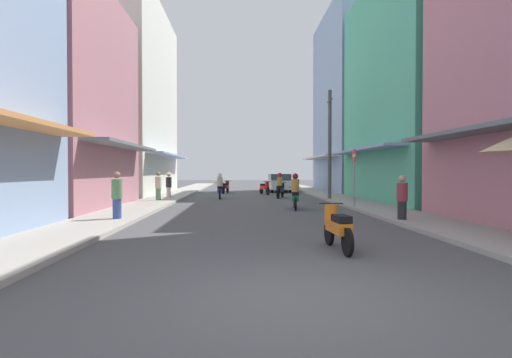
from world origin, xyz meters
The scene contains 21 objects.
ground_plane centered at (0.00, 19.39, 0.00)m, with size 102.92×102.92×0.00m, color #4C4C4F.
sidewalk_left centered at (-5.20, 19.39, 0.06)m, with size 2.18×54.78×0.12m, color #ADA89E.
sidewalk_right centered at (5.20, 19.39, 0.06)m, with size 2.18×54.78×0.12m, color #9E9991.
building_left_mid centered at (-9.28, 12.82, 4.73)m, with size 7.05×8.75×9.47m.
building_left_far centered at (-9.29, 24.53, 6.77)m, with size 7.05×12.81×13.54m.
building_right_mid centered at (9.28, 16.20, 6.00)m, with size 7.05×11.04×12.00m.
building_right_far centered at (9.29, 27.85, 7.32)m, with size 7.05×10.99×14.65m.
motorbike_silver centered at (3.04, 33.18, 0.50)m, with size 0.66×1.78×0.96m.
motorbike_blue centered at (-1.95, 19.25, 0.70)m, with size 0.55×1.81×1.58m.
motorbike_red centered at (1.05, 23.50, 0.50)m, with size 0.73×1.75×0.96m.
motorbike_black centered at (1.79, 19.83, 0.70)m, with size 0.74×1.74×1.58m.
motorbike_orange centered at (1.32, 3.18, 0.50)m, with size 0.55×1.81×0.96m.
motorbike_maroon centered at (-1.79, 25.18, 0.50)m, with size 0.63×1.79×0.96m.
motorbike_green centered at (1.69, 12.33, 0.70)m, with size 0.55×1.81×1.58m.
parked_car centered at (2.47, 27.37, 0.74)m, with size 1.91×4.16×1.45m.
pedestrian_midway centered at (-4.75, 8.09, 0.83)m, with size 0.34×0.34×1.66m.
pedestrian_crossing centered at (-5.10, 16.55, 0.82)m, with size 0.34×0.34×1.63m.
pedestrian_far centered at (-4.97, 19.01, 0.93)m, with size 0.44×0.44×1.64m.
pedestrian_foreground centered at (4.48, 7.48, 0.77)m, with size 0.34×0.34×1.54m.
utility_pole centered at (4.36, 17.48, 3.20)m, with size 0.20×1.20×6.26m.
street_sign_no_entry centered at (4.26, 12.19, 1.72)m, with size 0.07×0.60×2.65m.
Camera 1 is at (-0.74, -5.33, 1.67)m, focal length 28.48 mm.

